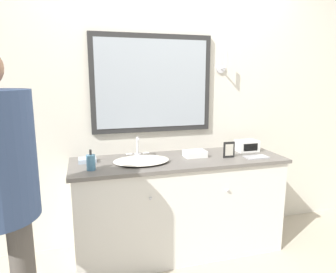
{
  "coord_description": "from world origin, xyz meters",
  "views": [
    {
      "loc": [
        -0.77,
        -2.05,
        1.53
      ],
      "look_at": [
        -0.1,
        0.32,
        1.05
      ],
      "focal_mm": 32.0,
      "sensor_mm": 36.0,
      "label": 1
    }
  ],
  "objects": [
    {
      "name": "ground_plane",
      "position": [
        0.0,
        0.0,
        0.0
      ],
      "size": [
        14.0,
        14.0,
        0.0
      ],
      "primitive_type": "plane",
      "color": "#B2A893"
    },
    {
      "name": "metal_tray",
      "position": [
        0.66,
        0.17,
        0.86
      ],
      "size": [
        0.2,
        0.11,
        0.01
      ],
      "color": "#ADADB2",
      "rests_on": "vanity_counter"
    },
    {
      "name": "soap_bottle",
      "position": [
        -0.74,
        0.19,
        0.91
      ],
      "size": [
        0.07,
        0.07,
        0.16
      ],
      "color": "teal",
      "rests_on": "vanity_counter"
    },
    {
      "name": "vanity_counter",
      "position": [
        0.0,
        0.32,
        0.43
      ],
      "size": [
        1.83,
        0.6,
        0.85
      ],
      "color": "silver",
      "rests_on": "ground_plane"
    },
    {
      "name": "sink_basin",
      "position": [
        -0.33,
        0.29,
        0.87
      ],
      "size": [
        0.46,
        0.39,
        0.18
      ],
      "color": "silver",
      "rests_on": "vanity_counter"
    },
    {
      "name": "picture_frame",
      "position": [
        0.43,
        0.23,
        0.92
      ],
      "size": [
        0.1,
        0.01,
        0.14
      ],
      "color": "black",
      "rests_on": "vanity_counter"
    },
    {
      "name": "wall_back",
      "position": [
        -0.01,
        0.64,
        1.28
      ],
      "size": [
        8.0,
        0.18,
        2.55
      ],
      "color": "silver",
      "rests_on": "ground_plane"
    },
    {
      "name": "hand_towel_near_sink",
      "position": [
        0.15,
        0.34,
        0.88
      ],
      "size": [
        0.19,
        0.14,
        0.05
      ],
      "color": "white",
      "rests_on": "vanity_counter"
    },
    {
      "name": "hand_towel_far_corner",
      "position": [
        -0.76,
        0.42,
        0.87
      ],
      "size": [
        0.14,
        0.12,
        0.03
      ],
      "color": "#A8B7C6",
      "rests_on": "vanity_counter"
    },
    {
      "name": "appliance_box",
      "position": [
        0.7,
        0.4,
        0.9
      ],
      "size": [
        0.2,
        0.14,
        0.1
      ],
      "color": "white",
      "rests_on": "vanity_counter"
    }
  ]
}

